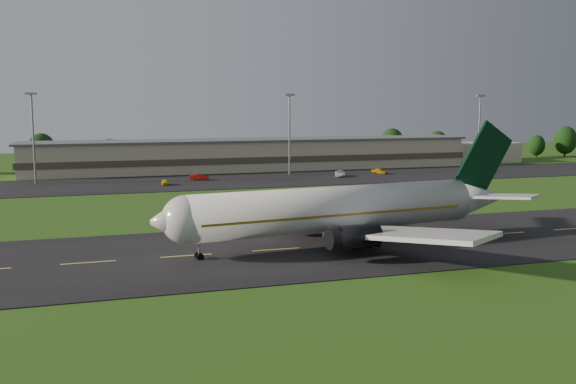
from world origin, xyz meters
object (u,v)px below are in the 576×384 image
object	(u,v)px
service_vehicle_c	(340,174)
terminal	(277,154)
light_mast_west	(33,127)
airliner	(340,209)
service_vehicle_a	(165,182)
service_vehicle_d	(380,171)
light_mast_centre	(289,124)
service_vehicle_b	(199,177)
light_mast_east	(479,123)

from	to	relation	value
service_vehicle_c	terminal	bearing A→B (deg)	132.49
service_vehicle_c	light_mast_west	bearing A→B (deg)	-164.90
light_mast_west	service_vehicle_c	xyz separation A→B (m)	(70.65, -7.82, -11.90)
airliner	service_vehicle_c	size ratio (longest dim) A/B	9.66
service_vehicle_a	service_vehicle_d	size ratio (longest dim) A/B	0.82
service_vehicle_d	light_mast_centre	bearing A→B (deg)	128.66
light_mast_west	service_vehicle_b	world-z (taller)	light_mast_west
service_vehicle_a	service_vehicle_b	world-z (taller)	service_vehicle_b
light_mast_east	service_vehicle_d	xyz separation A→B (m)	(-32.37, -5.14, -11.99)
light_mast_centre	service_vehicle_b	distance (m)	27.04
light_mast_east	light_mast_west	bearing A→B (deg)	180.00
service_vehicle_d	airliner	bearing A→B (deg)	-157.40
service_vehicle_c	service_vehicle_b	bearing A→B (deg)	-163.52
service_vehicle_d	light_mast_west	bearing A→B (deg)	137.90
light_mast_east	service_vehicle_c	distance (m)	46.58
light_mast_centre	service_vehicle_b	size ratio (longest dim) A/B	4.70
service_vehicle_a	service_vehicle_b	distance (m)	11.20
terminal	service_vehicle_c	xyz separation A→B (m)	(9.25, -24.01, -3.15)
light_mast_centre	service_vehicle_c	world-z (taller)	light_mast_centre
service_vehicle_a	service_vehicle_b	bearing A→B (deg)	42.60
light_mast_east	service_vehicle_b	xyz separation A→B (m)	(-78.77, -4.85, -11.92)
service_vehicle_d	service_vehicle_a	bearing A→B (deg)	148.36
light_mast_west	service_vehicle_d	bearing A→B (deg)	-3.56
light_mast_west	service_vehicle_d	xyz separation A→B (m)	(82.63, -5.14, -11.99)
service_vehicle_a	service_vehicle_c	world-z (taller)	service_vehicle_c
light_mast_west	airliner	bearing A→B (deg)	-62.59
terminal	light_mast_west	world-z (taller)	light_mast_west
service_vehicle_a	service_vehicle_c	bearing A→B (deg)	9.38
light_mast_west	service_vehicle_d	distance (m)	83.65
light_mast_east	service_vehicle_d	distance (m)	34.90
airliner	service_vehicle_c	xyz separation A→B (m)	(29.22, 72.08, -3.82)
terminal	light_mast_west	bearing A→B (deg)	-165.24
airliner	service_vehicle_c	bearing A→B (deg)	61.31
airliner	service_vehicle_b	world-z (taller)	airliner
light_mast_east	service_vehicle_b	distance (m)	79.82
service_vehicle_d	terminal	bearing A→B (deg)	96.33
service_vehicle_b	service_vehicle_a	bearing A→B (deg)	147.33
airliner	service_vehicle_a	distance (m)	69.61
service_vehicle_b	service_vehicle_d	bearing A→B (deg)	-71.54
service_vehicle_a	service_vehicle_d	bearing A→B (deg)	11.00
service_vehicle_b	service_vehicle_d	size ratio (longest dim) A/B	0.97
terminal	service_vehicle_a	world-z (taller)	terminal
light_mast_centre	service_vehicle_d	distance (m)	26.12
airliner	service_vehicle_b	size ratio (longest dim) A/B	11.83
light_mast_east	service_vehicle_d	bearing A→B (deg)	-170.98
airliner	light_mast_west	distance (m)	90.36
terminal	service_vehicle_c	size ratio (longest dim) A/B	27.36
service_vehicle_a	service_vehicle_d	world-z (taller)	service_vehicle_d
terminal	service_vehicle_c	world-z (taller)	terminal
terminal	light_mast_east	distance (m)	56.67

